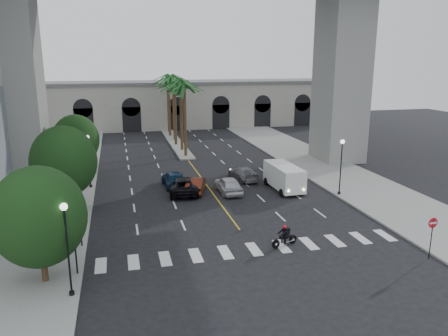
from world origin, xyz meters
TOP-DOWN VIEW (x-y plane):
  - ground at (0.00, 0.00)m, footprint 140.00×140.00m
  - sidewalk_left at (-15.00, 15.00)m, footprint 8.00×100.00m
  - sidewalk_right at (15.00, 15.00)m, footprint 8.00×100.00m
  - median at (0.00, 38.00)m, footprint 2.00×24.00m
  - pier_building at (0.00, 55.00)m, footprint 71.00×10.50m
  - bridge at (3.42, 22.00)m, footprint 75.00×13.00m
  - palm_a at (0.00, 28.00)m, footprint 3.20×3.20m
  - palm_b at (0.10, 32.00)m, footprint 3.20×3.20m
  - palm_c at (-0.20, 36.00)m, footprint 3.20×3.20m
  - palm_d at (0.15, 40.00)m, footprint 3.20×3.20m
  - palm_e at (-0.10, 44.00)m, footprint 3.20×3.20m
  - palm_f at (0.20, 48.00)m, footprint 3.20×3.20m
  - street_tree_near at (-13.00, -3.00)m, footprint 5.20×5.20m
  - street_tree_mid at (-13.00, 10.00)m, footprint 5.44×5.44m
  - street_tree_far at (-13.00, 22.00)m, footprint 5.04×5.04m
  - lamp_post_left_near at (-11.40, -5.00)m, footprint 0.40×0.40m
  - lamp_post_left_far at (-11.40, 16.00)m, footprint 0.40×0.40m
  - lamp_post_right at (11.40, 8.00)m, footprint 0.40×0.40m
  - traffic_signal_near at (-11.30, -2.50)m, footprint 0.25×0.18m
  - traffic_signal_far at (-11.30, 1.50)m, footprint 0.25×0.18m
  - motorcycle_rider at (2.25, -1.45)m, footprint 2.05×0.82m
  - car_a at (1.50, 11.37)m, footprint 2.01×4.73m
  - car_b at (-1.50, 12.31)m, footprint 2.83×4.82m
  - car_c at (-2.73, 12.33)m, footprint 3.14×5.91m
  - car_d at (4.21, 15.47)m, footprint 2.54×5.03m
  - car_e at (-3.29, 14.57)m, footprint 2.28×5.07m
  - cargo_van at (7.01, 10.97)m, footprint 2.46×5.84m
  - do_not_enter_sign at (10.50, -5.55)m, footprint 0.68×0.06m

SIDE VIEW (x-z plane):
  - ground at x=0.00m, z-range 0.00..0.00m
  - sidewalk_left at x=-15.00m, z-range 0.00..0.15m
  - sidewalk_right at x=15.00m, z-range 0.00..0.15m
  - median at x=0.00m, z-range 0.00..0.20m
  - motorcycle_rider at x=2.25m, z-range -0.07..1.46m
  - car_d at x=4.21m, z-range 0.00..1.40m
  - car_b at x=-1.50m, z-range 0.00..1.50m
  - car_c at x=-2.73m, z-range 0.00..1.58m
  - car_a at x=1.50m, z-range 0.00..1.60m
  - car_e at x=-3.29m, z-range 0.00..1.69m
  - cargo_van at x=7.01m, z-range 0.14..2.60m
  - do_not_enter_sign at x=10.50m, z-range 0.63..3.42m
  - traffic_signal_near at x=-11.30m, z-range 0.69..4.34m
  - traffic_signal_far at x=-11.30m, z-range 0.69..4.34m
  - lamp_post_left_near at x=-11.40m, z-range 0.55..5.90m
  - lamp_post_left_far at x=-11.40m, z-range 0.55..5.90m
  - lamp_post_right at x=11.40m, z-range 0.55..5.90m
  - street_tree_far at x=-13.00m, z-range 0.56..7.24m
  - street_tree_near at x=-13.00m, z-range 0.58..7.47m
  - street_tree_mid at x=-13.00m, z-range 0.61..7.81m
  - pier_building at x=0.00m, z-range 0.02..8.52m
  - palm_c at x=-0.20m, z-range 3.86..13.96m
  - palm_a at x=0.00m, z-range 3.95..14.25m
  - palm_e at x=-0.10m, z-range 3.99..14.39m
  - palm_b at x=0.10m, z-range 4.07..14.67m
  - palm_f at x=0.20m, z-range 4.11..14.81m
  - palm_d at x=0.15m, z-range 4.20..15.10m
  - bridge at x=3.42m, z-range 5.51..31.51m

